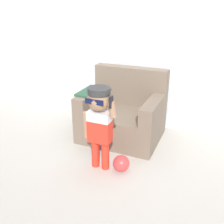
% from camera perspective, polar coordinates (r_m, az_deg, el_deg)
% --- Properties ---
extents(ground_plane, '(10.00, 10.00, 0.00)m').
position_cam_1_polar(ground_plane, '(3.91, -1.76, -5.86)').
color(ground_plane, '#ADA89E').
extents(wall_back, '(10.00, 0.05, 2.60)m').
position_cam_1_polar(wall_back, '(4.16, 2.56, 14.93)').
color(wall_back, silver).
rests_on(wall_back, ground_plane).
extents(armchair, '(1.14, 0.90, 0.99)m').
position_cam_1_polar(armchair, '(3.86, 2.41, -0.59)').
color(armchair, '#6B5B4C').
rests_on(armchair, ground_plane).
extents(person_child, '(0.42, 0.31, 1.02)m').
position_cam_1_polar(person_child, '(2.97, -2.78, -0.94)').
color(person_child, red).
rests_on(person_child, ground_plane).
extents(side_table, '(0.28, 0.28, 0.55)m').
position_cam_1_polar(side_table, '(4.23, -7.11, 1.26)').
color(side_table, beige).
rests_on(side_table, ground_plane).
extents(toy_ball, '(0.20, 0.20, 0.20)m').
position_cam_1_polar(toy_ball, '(3.19, 2.02, -11.11)').
color(toy_ball, '#D13838').
rests_on(toy_ball, ground_plane).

